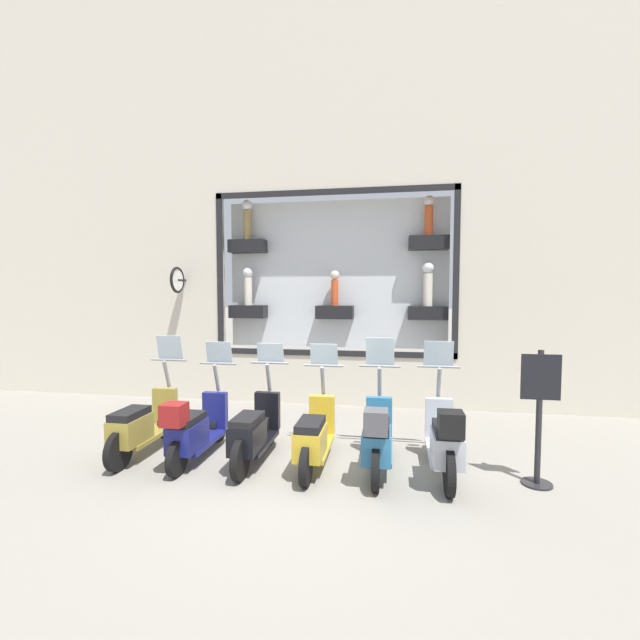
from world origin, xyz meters
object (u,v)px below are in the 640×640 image
object	(u,v)px
shop_sign_post	(539,413)
scooter_black_3	(254,432)
scooter_yellow_2	(314,436)
scooter_olive_5	(142,425)
scooter_silver_0	(445,440)
scooter_teal_1	(377,437)
scooter_navy_4	(194,429)

from	to	relation	value
shop_sign_post	scooter_black_3	bearing A→B (deg)	88.92
scooter_yellow_2	scooter_olive_5	world-z (taller)	scooter_olive_5
scooter_silver_0	scooter_yellow_2	bearing A→B (deg)	88.30
scooter_teal_1	scooter_yellow_2	distance (m)	0.85
scooter_teal_1	shop_sign_post	xyz separation A→B (m)	(-0.01, -1.94, 0.42)
scooter_navy_4	scooter_teal_1	bearing A→B (deg)	-89.71
scooter_teal_1	shop_sign_post	world-z (taller)	scooter_teal_1
scooter_silver_0	scooter_olive_5	world-z (taller)	scooter_olive_5
scooter_navy_4	scooter_silver_0	bearing A→B (deg)	-89.72
scooter_navy_4	scooter_yellow_2	bearing A→B (deg)	-87.73
scooter_navy_4	scooter_olive_5	distance (m)	0.85
scooter_yellow_2	shop_sign_post	bearing A→B (deg)	-91.34
shop_sign_post	scooter_yellow_2	bearing A→B (deg)	88.66
scooter_olive_5	shop_sign_post	xyz separation A→B (m)	(-0.07, -5.31, 0.45)
scooter_black_3	scooter_navy_4	distance (m)	0.85
scooter_yellow_2	scooter_navy_4	bearing A→B (deg)	92.27
scooter_teal_1	shop_sign_post	size ratio (longest dim) A/B	1.09
scooter_olive_5	shop_sign_post	bearing A→B (deg)	-90.76
scooter_teal_1	scooter_navy_4	size ratio (longest dim) A/B	1.01
scooter_silver_0	scooter_navy_4	bearing A→B (deg)	90.28
scooter_teal_1	scooter_black_3	size ratio (longest dim) A/B	1.00
scooter_yellow_2	scooter_olive_5	bearing A→B (deg)	89.88
scooter_navy_4	shop_sign_post	bearing A→B (deg)	-89.98
scooter_silver_0	shop_sign_post	bearing A→B (deg)	-90.79
scooter_silver_0	scooter_olive_5	xyz separation A→B (m)	(0.06, 4.21, -0.05)
scooter_navy_4	shop_sign_post	world-z (taller)	shop_sign_post
shop_sign_post	scooter_silver_0	bearing A→B (deg)	89.21
scooter_silver_0	scooter_olive_5	size ratio (longest dim) A/B	1.00
scooter_yellow_2	scooter_navy_4	size ratio (longest dim) A/B	1.00
scooter_yellow_2	scooter_black_3	bearing A→B (deg)	89.81
scooter_olive_5	shop_sign_post	world-z (taller)	scooter_olive_5
scooter_teal_1	shop_sign_post	distance (m)	1.99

